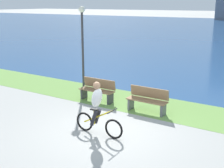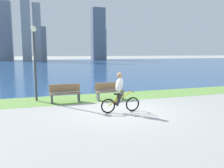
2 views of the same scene
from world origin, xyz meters
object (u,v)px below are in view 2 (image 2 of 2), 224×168
Objects in this scene: bench_near_path at (65,93)px; bench_far_along_path at (110,91)px; lamppost_tall at (34,52)px; cyclist_lead at (120,92)px.

bench_near_path and bench_far_along_path have the same top height.
bench_far_along_path is at bearing -14.16° from lamppost_tall.
bench_near_path is 2.28m from bench_far_along_path.
lamppost_tall is (-1.35, 0.82, 2.01)m from bench_near_path.
bench_near_path is 0.40× the size of lamppost_tall.
lamppost_tall is at bearing 165.84° from bench_far_along_path.
bench_near_path is at bearing -31.38° from lamppost_tall.
cyclist_lead is at bearing -54.90° from bench_near_path.
cyclist_lead reaches higher than bench_far_along_path.
cyclist_lead is 2.63m from bench_far_along_path.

